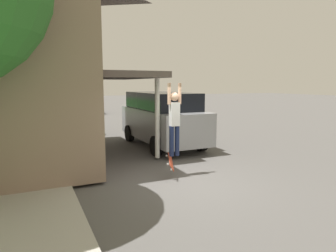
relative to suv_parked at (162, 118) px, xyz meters
The scene contains 7 objects.
ground_plane 4.92m from the suv_parked, 108.33° to the right, with size 120.00×120.00×0.00m, color #54514F.
sidewalk 5.43m from the suv_parked, 163.99° to the left, with size 1.80×80.00×0.10m.
suv_parked is the anchor object (origin of this frame).
car_down_street 16.03m from the suv_parked, 90.73° to the left, with size 1.94×4.05×1.39m.
skateboarder 4.31m from the suv_parked, 109.48° to the right, with size 0.41×0.23×2.02m.
skateboard 4.47m from the suv_parked, 111.01° to the right, with size 0.41×0.74×0.38m.
fire_hydrant 5.55m from the suv_parked, 151.96° to the right, with size 0.20×0.20×0.65m.
Camera 1 is at (-3.57, -6.84, 2.58)m, focal length 32.00 mm.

